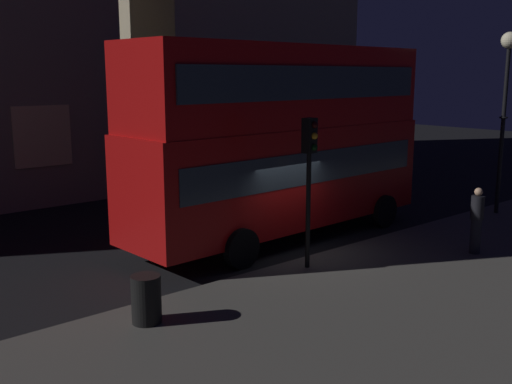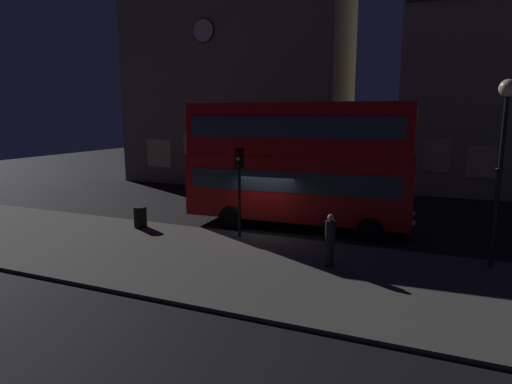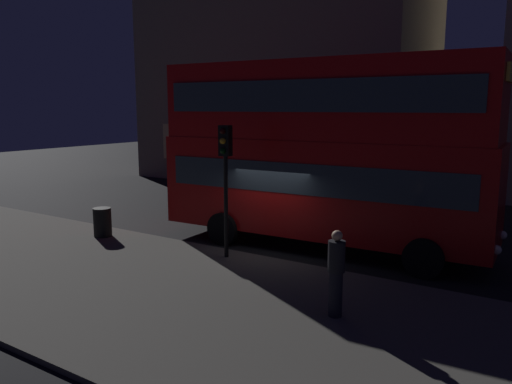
{
  "view_description": "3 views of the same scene",
  "coord_description": "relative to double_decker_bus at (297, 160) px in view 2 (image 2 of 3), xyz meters",
  "views": [
    {
      "loc": [
        -11.05,
        -11.62,
        4.91
      ],
      "look_at": [
        -1.0,
        0.11,
        1.86
      ],
      "focal_mm": 41.96,
      "sensor_mm": 36.0,
      "label": 1
    },
    {
      "loc": [
        6.63,
        -17.29,
        5.16
      ],
      "look_at": [
        -0.63,
        0.22,
        1.75
      ],
      "focal_mm": 29.87,
      "sensor_mm": 36.0,
      "label": 2
    },
    {
      "loc": [
        7.57,
        -12.67,
        4.37
      ],
      "look_at": [
        -0.92,
        0.47,
        1.71
      ],
      "focal_mm": 35.1,
      "sensor_mm": 36.0,
      "label": 3
    }
  ],
  "objects": [
    {
      "name": "sidewalk_slab",
      "position": [
        -0.98,
        -5.66,
        -3.12
      ],
      "size": [
        44.0,
        7.16,
        0.12
      ],
      "primitive_type": "cube",
      "color": "#4C4944",
      "rests_on": "ground"
    },
    {
      "name": "double_decker_bus",
      "position": [
        0.0,
        0.0,
        0.0
      ],
      "size": [
        10.35,
        3.23,
        5.72
      ],
      "rotation": [
        0.0,
        0.0,
        0.04
      ],
      "color": "#B20F0F",
      "rests_on": "ground"
    },
    {
      "name": "litter_bin",
      "position": [
        -6.47,
        -3.09,
        -2.59
      ],
      "size": [
        0.59,
        0.59,
        0.96
      ],
      "primitive_type": "cylinder",
      "color": "black",
      "rests_on": "sidewalk_slab"
    },
    {
      "name": "traffic_light_near_kerb",
      "position": [
        -1.64,
        -2.76,
        -0.36
      ],
      "size": [
        0.35,
        0.38,
        3.76
      ],
      "rotation": [
        0.0,
        0.0,
        0.14
      ],
      "color": "black",
      "rests_on": "sidewalk_slab"
    },
    {
      "name": "pedestrian",
      "position": [
        2.68,
        -4.86,
        -2.13
      ],
      "size": [
        0.35,
        0.35,
        1.81
      ],
      "rotation": [
        0.0,
        0.0,
        4.31
      ],
      "color": "black",
      "rests_on": "sidewalk_slab"
    },
    {
      "name": "street_lamp",
      "position": [
        7.73,
        -2.81,
        1.62
      ],
      "size": [
        0.56,
        0.56,
        6.18
      ],
      "color": "black",
      "rests_on": "sidewalk_slab"
    },
    {
      "name": "ground_plane",
      "position": [
        -0.98,
        -1.25,
        -3.18
      ],
      "size": [
        80.0,
        80.0,
        0.0
      ],
      "primitive_type": "plane",
      "color": "black"
    },
    {
      "name": "building_with_clock",
      "position": [
        -8.75,
        12.85,
        5.37
      ],
      "size": [
        16.62,
        8.38,
        17.1
      ],
      "color": "gray",
      "rests_on": "ground"
    },
    {
      "name": "building_plain_facade",
      "position": [
        9.75,
        14.78,
        4.61
      ],
      "size": [
        12.64,
        8.19,
        15.58
      ],
      "color": "tan",
      "rests_on": "ground"
    }
  ]
}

